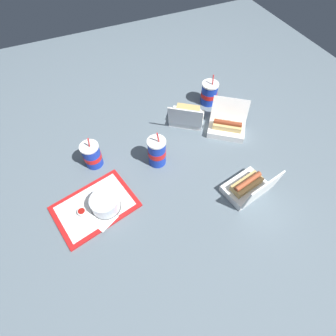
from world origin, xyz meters
The scene contains 12 objects.
ground_plane centered at (0.00, 0.00, 0.00)m, with size 3.20×3.20×0.00m, color slate.
food_tray centered at (-0.41, -0.07, 0.01)m, with size 0.42×0.34×0.01m.
cake_container centered at (-0.36, -0.10, 0.05)m, with size 0.14×0.14×0.07m.
ketchup_cup centered at (-0.47, -0.08, 0.03)m, with size 0.04×0.04×0.02m.
napkin_stack centered at (-0.39, -0.15, 0.02)m, with size 0.10×0.10×0.00m, color white.
plastic_fork centered at (-0.48, -0.03, 0.02)m, with size 0.11×0.01×0.01m, color white.
clamshell_hotdog_corner centered at (0.43, 0.11, 0.04)m, with size 0.28×0.27×0.16m.
clamshell_sandwich_left centered at (0.25, 0.27, 0.04)m, with size 0.27×0.27×0.18m.
clamshell_hotdog_front centered at (0.30, -0.29, 0.04)m, with size 0.24×0.20×0.18m.
soda_cup_right centered at (-0.03, 0.06, 0.08)m, with size 0.10×0.10×0.23m.
soda_cup_front centered at (0.46, 0.38, 0.07)m, with size 0.10×0.10×0.20m.
soda_cup_back centered at (-0.34, 0.19, 0.07)m, with size 0.10×0.10×0.20m.
Camera 1 is at (-0.32, -0.74, 1.13)m, focal length 28.00 mm.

